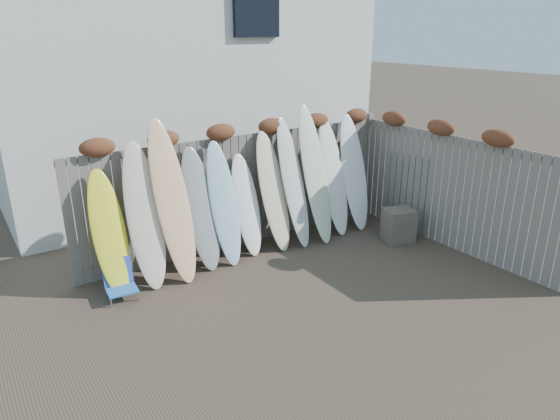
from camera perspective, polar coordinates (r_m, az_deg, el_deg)
ground at (r=7.47m, az=5.23°, el=-9.87°), size 80.00×80.00×0.00m
back_fence at (r=8.85m, az=-4.01°, el=3.39°), size 6.05×0.28×2.24m
right_fence at (r=9.22m, az=19.09°, el=2.73°), size 0.28×4.40×2.24m
house at (r=12.39m, az=-12.44°, el=17.23°), size 8.50×5.50×6.33m
beach_chair at (r=7.70m, az=-17.87°, el=-7.66°), size 0.46×0.48×0.56m
wooden_crate at (r=9.45m, az=13.40°, el=-1.68°), size 0.62×0.56×0.61m
lattice_panel at (r=9.96m, az=15.04°, el=2.14°), size 0.17×1.02×1.54m
surfboard_0 at (r=7.67m, az=-18.94°, el=-2.50°), size 0.50×0.66×1.83m
surfboard_1 at (r=7.70m, az=-15.23°, el=-0.65°), size 0.59×0.81×2.17m
surfboard_2 at (r=7.76m, az=-12.21°, el=0.93°), size 0.61×0.90×2.47m
surfboard_3 at (r=8.11m, az=-9.05°, el=0.11°), size 0.56×0.72×1.97m
surfboard_4 at (r=8.24m, az=-6.44°, el=0.73°), size 0.50×0.72×2.01m
surfboard_5 at (r=8.58m, az=-3.85°, el=0.56°), size 0.47×0.62×1.72m
surfboard_6 at (r=8.72m, az=-0.78°, el=2.11°), size 0.57×0.77×2.06m
surfboard_7 at (r=8.87m, az=1.52°, el=3.11°), size 0.52×0.83×2.26m
surfboard_8 at (r=9.07m, az=4.05°, el=4.05°), size 0.52×0.86×2.45m
surfboard_9 at (r=9.48m, az=6.12°, el=3.70°), size 0.52×0.76×2.13m
surfboard_10 at (r=9.79m, az=8.46°, el=4.27°), size 0.60×0.81×2.18m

